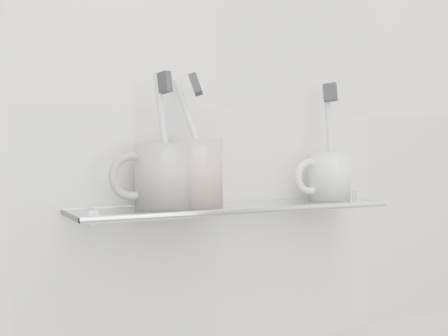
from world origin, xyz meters
TOP-DOWN VIEW (x-y plane):
  - wall_back at (0.00, 1.10)m, footprint 2.50×0.00m
  - shelf_glass at (0.00, 1.04)m, footprint 0.50×0.12m
  - shelf_rail at (0.00, 0.98)m, footprint 0.50×0.01m
  - bracket_left at (-0.21, 1.09)m, footprint 0.02×0.03m
  - bracket_right at (0.21, 1.09)m, footprint 0.02×0.03m
  - mug_left at (-0.11, 1.04)m, footprint 0.10×0.10m
  - mug_left_handle at (-0.16, 1.04)m, footprint 0.07×0.01m
  - toothbrush_left at (-0.11, 1.04)m, footprint 0.03×0.03m
  - bristles_left at (-0.11, 1.04)m, footprint 0.02×0.03m
  - mug_center at (-0.06, 1.04)m, footprint 0.10×0.10m
  - mug_center_handle at (-0.11, 1.04)m, footprint 0.07×0.01m
  - toothbrush_center at (-0.06, 1.04)m, footprint 0.05×0.07m
  - bristles_center at (-0.06, 1.04)m, footprint 0.03×0.03m
  - mug_right at (0.18, 1.04)m, footprint 0.09×0.09m
  - mug_right_handle at (0.14, 1.04)m, footprint 0.06×0.01m
  - toothbrush_right at (0.18, 1.04)m, footprint 0.02×0.04m
  - bristles_right at (0.18, 1.04)m, footprint 0.02×0.03m
  - chrome_cap at (0.22, 1.04)m, footprint 0.04×0.04m

SIDE VIEW (x-z plane):
  - bracket_left at x=-0.21m, z-range 1.08..1.09m
  - bracket_right at x=0.21m, z-range 1.08..1.09m
  - shelf_glass at x=0.00m, z-range 1.09..1.10m
  - shelf_rail at x=0.00m, z-range 1.09..1.10m
  - chrome_cap at x=0.22m, z-range 1.10..1.11m
  - mug_right at x=0.18m, z-range 1.10..1.18m
  - mug_right_handle at x=0.14m, z-range 1.11..1.17m
  - mug_left at x=-0.11m, z-range 1.10..1.19m
  - mug_left_handle at x=-0.16m, z-range 1.11..1.18m
  - mug_center at x=-0.06m, z-range 1.10..1.20m
  - mug_center_handle at x=-0.11m, z-range 1.11..1.19m
  - toothbrush_left at x=-0.11m, z-range 1.11..1.30m
  - toothbrush_center at x=-0.06m, z-range 1.11..1.29m
  - toothbrush_right at x=0.18m, z-range 1.11..1.30m
  - wall_back at x=0.00m, z-range 0.00..2.50m
  - bristles_left at x=-0.11m, z-range 1.26..1.30m
  - bristles_center at x=-0.06m, z-range 1.26..1.30m
  - bristles_right at x=0.18m, z-range 1.26..1.30m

